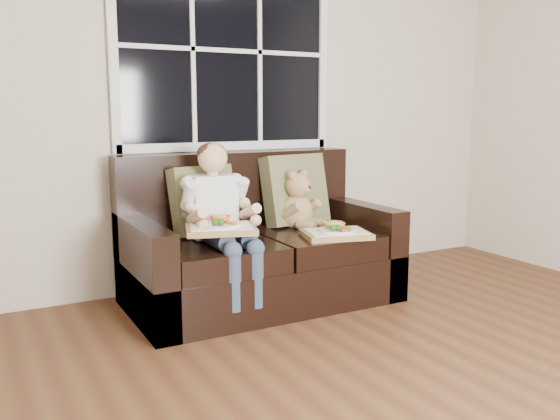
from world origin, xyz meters
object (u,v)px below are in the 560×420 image
loveseat (257,254)px  tray_right (336,232)px  child (219,208)px  teddy_bear (298,204)px  tray_left (221,227)px

loveseat → tray_right: size_ratio=3.57×
child → teddy_bear: (0.64, 0.16, -0.04)m
child → tray_left: child is taller
tray_left → loveseat: bearing=55.6°
loveseat → child: size_ratio=1.85×
tray_left → tray_right: (0.76, -0.06, -0.09)m
loveseat → teddy_bear: 0.45m
teddy_bear → loveseat: bearing=166.6°
teddy_bear → tray_right: 0.42m
loveseat → child: child is taller
teddy_bear → tray_right: bearing=-102.3°
tray_left → tray_right: bearing=13.0°
loveseat → tray_right: (0.38, -0.35, 0.17)m
child → teddy_bear: child is taller
child → tray_right: 0.76m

